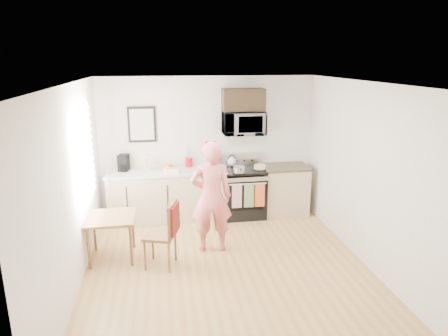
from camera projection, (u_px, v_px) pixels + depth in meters
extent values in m
plane|color=#AA7641|center=(228.00, 270.00, 5.67)|extent=(4.60, 4.60, 0.00)
cube|color=silver|center=(208.00, 146.00, 7.52)|extent=(4.00, 0.04, 2.60)
cube|color=silver|center=(277.00, 269.00, 3.14)|extent=(4.00, 0.04, 2.60)
cube|color=silver|center=(72.00, 190.00, 5.03)|extent=(0.04, 4.60, 2.60)
cube|color=silver|center=(368.00, 176.00, 5.63)|extent=(0.04, 4.60, 2.60)
cube|color=white|center=(229.00, 83.00, 4.98)|extent=(4.00, 4.60, 0.04)
cube|color=white|center=(83.00, 156.00, 5.72)|extent=(0.02, 1.40, 1.50)
cube|color=white|center=(84.00, 156.00, 5.73)|extent=(0.01, 1.30, 1.40)
cube|color=tan|center=(167.00, 196.00, 7.34)|extent=(2.10, 0.60, 0.90)
cube|color=beige|center=(166.00, 172.00, 7.21)|extent=(2.14, 0.64, 0.04)
cube|color=tan|center=(284.00, 190.00, 7.67)|extent=(0.84, 0.60, 0.90)
cube|color=black|center=(285.00, 167.00, 7.55)|extent=(0.88, 0.64, 0.04)
cube|color=black|center=(244.00, 196.00, 7.54)|extent=(0.76, 0.65, 0.77)
cube|color=black|center=(247.00, 198.00, 7.23)|extent=(0.61, 0.02, 0.45)
cube|color=silver|center=(247.00, 181.00, 7.14)|extent=(0.74, 0.02, 0.14)
cylinder|color=silver|center=(248.00, 184.00, 7.11)|extent=(0.68, 0.02, 0.02)
cube|color=black|center=(244.00, 170.00, 7.41)|extent=(0.76, 0.65, 0.04)
cube|color=silver|center=(241.00, 159.00, 7.63)|extent=(0.76, 0.08, 0.24)
cube|color=beige|center=(237.00, 196.00, 7.13)|extent=(0.18, 0.02, 0.44)
cube|color=#5C7C52|center=(249.00, 196.00, 7.16)|extent=(0.18, 0.02, 0.44)
cube|color=#DE4721|center=(260.00, 195.00, 7.19)|extent=(0.18, 0.02, 0.44)
imported|color=silver|center=(243.00, 123.00, 7.28)|extent=(0.76, 0.51, 0.42)
cube|color=black|center=(243.00, 100.00, 7.21)|extent=(0.76, 0.35, 0.40)
cube|color=black|center=(142.00, 124.00, 7.20)|extent=(0.50, 0.03, 0.65)
cube|color=#ABAFA6|center=(142.00, 125.00, 7.18)|extent=(0.42, 0.01, 0.56)
cube|color=red|center=(211.00, 146.00, 7.51)|extent=(0.20, 0.02, 0.20)
imported|color=#CC4238|center=(211.00, 197.00, 6.05)|extent=(0.65, 0.44, 1.74)
cube|color=brown|center=(110.00, 218.00, 5.85)|extent=(0.71, 0.71, 0.04)
cylinder|color=brown|center=(89.00, 249.00, 5.61)|extent=(0.04, 0.04, 0.63)
cylinder|color=brown|center=(131.00, 246.00, 5.70)|extent=(0.04, 0.04, 0.63)
cylinder|color=brown|center=(94.00, 232.00, 6.17)|extent=(0.04, 0.04, 0.63)
cylinder|color=brown|center=(133.00, 229.00, 6.26)|extent=(0.04, 0.04, 0.63)
cube|color=brown|center=(160.00, 236.00, 5.67)|extent=(0.51, 0.51, 0.04)
cube|color=brown|center=(173.00, 220.00, 5.57)|extent=(0.16, 0.40, 0.49)
cube|color=#601110|center=(174.00, 219.00, 5.57)|extent=(0.17, 0.37, 0.41)
cylinder|color=brown|center=(145.00, 256.00, 5.59)|extent=(0.03, 0.03, 0.45)
cylinder|color=brown|center=(169.00, 258.00, 5.54)|extent=(0.03, 0.03, 0.45)
cylinder|color=brown|center=(153.00, 245.00, 5.92)|extent=(0.03, 0.03, 0.45)
cylinder|color=brown|center=(175.00, 247.00, 5.87)|extent=(0.03, 0.03, 0.45)
cube|color=brown|center=(217.00, 161.00, 7.48)|extent=(0.11, 0.15, 0.22)
cylinder|color=red|center=(189.00, 162.00, 7.46)|extent=(0.13, 0.13, 0.17)
imported|color=silver|center=(168.00, 168.00, 7.29)|extent=(0.30, 0.30, 0.06)
cube|color=tan|center=(147.00, 165.00, 7.14)|extent=(0.11, 0.11, 0.23)
cube|color=black|center=(124.00, 162.00, 7.20)|extent=(0.21, 0.24, 0.30)
cylinder|color=black|center=(124.00, 168.00, 7.13)|extent=(0.11, 0.11, 0.11)
cube|color=tan|center=(172.00, 171.00, 7.03)|extent=(0.29, 0.18, 0.10)
cylinder|color=black|center=(260.00, 169.00, 7.36)|extent=(0.26, 0.26, 0.01)
cylinder|color=#D4BA6C|center=(260.00, 167.00, 7.35)|extent=(0.21, 0.21, 0.07)
sphere|color=silver|center=(232.00, 162.00, 7.56)|extent=(0.17, 0.17, 0.17)
cone|color=silver|center=(232.00, 157.00, 7.54)|extent=(0.06, 0.06, 0.06)
torus|color=black|center=(232.00, 159.00, 7.55)|extent=(0.16, 0.02, 0.16)
cylinder|color=silver|center=(239.00, 169.00, 7.16)|extent=(0.21, 0.21, 0.10)
cylinder|color=black|center=(240.00, 169.00, 7.00)|extent=(0.03, 0.19, 0.02)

